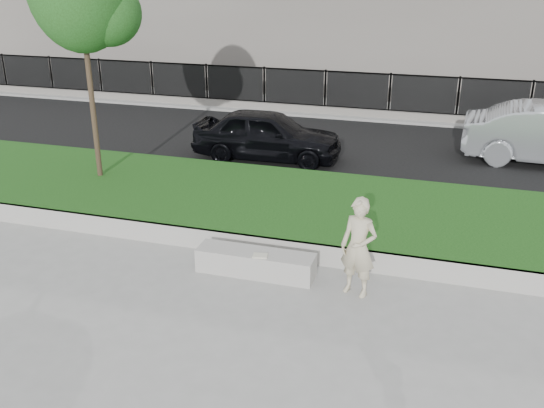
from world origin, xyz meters
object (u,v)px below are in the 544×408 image
(book, at_px, (260,256))
(stone_bench, at_px, (256,263))
(man, at_px, (358,247))
(car_dark, at_px, (267,135))

(book, bearing_deg, stone_bench, 122.47)
(man, xyz_separation_m, book, (-1.64, 0.01, -0.39))
(stone_bench, relative_size, book, 8.37)
(book, height_order, car_dark, car_dark)
(stone_bench, height_order, car_dark, car_dark)
(stone_bench, height_order, book, book)
(man, relative_size, car_dark, 0.41)
(car_dark, bearing_deg, book, -165.26)
(stone_bench, bearing_deg, car_dark, 105.55)
(book, xyz_separation_m, car_dark, (-1.86, 6.37, 0.28))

